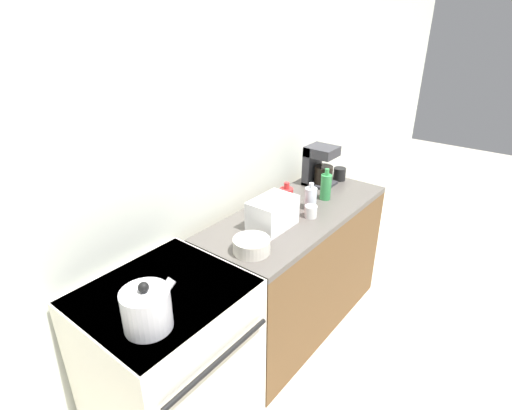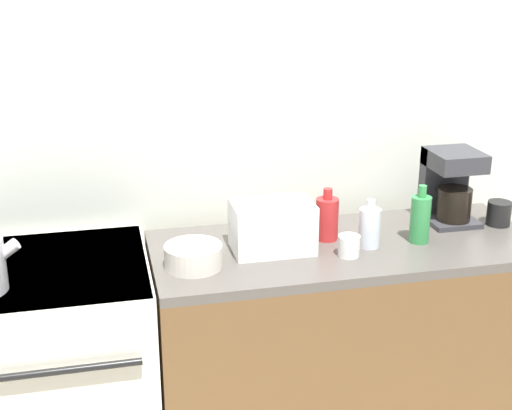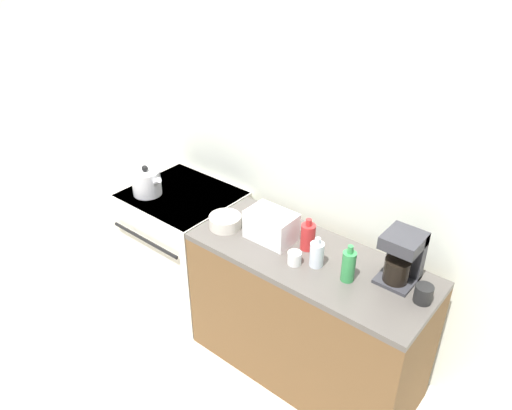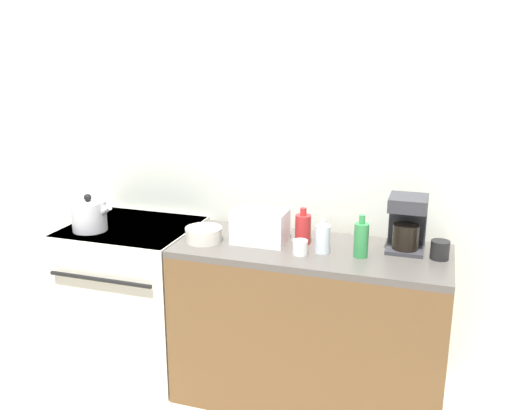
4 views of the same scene
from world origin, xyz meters
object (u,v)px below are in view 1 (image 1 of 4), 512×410
at_px(bottle_clear, 311,198).
at_px(cup_black, 340,174).
at_px(toaster, 273,213).
at_px(bowl, 252,246).
at_px(bottle_red, 286,199).
at_px(cup_white, 311,211).
at_px(kettle, 147,309).
at_px(bottle_green, 326,186).
at_px(stove, 171,362).
at_px(coffee_maker, 319,164).

xyz_separation_m(bottle_clear, cup_black, (0.58, 0.09, -0.03)).
relative_size(toaster, bowl, 1.44).
xyz_separation_m(toaster, bottle_red, (0.23, 0.06, -0.01)).
height_order(bottle_clear, cup_white, bottle_clear).
xyz_separation_m(kettle, cup_white, (1.26, -0.00, -0.05)).
relative_size(toaster, bottle_green, 1.31).
distance_m(kettle, bottle_red, 1.24).
xyz_separation_m(bottle_green, bottle_clear, (-0.20, -0.00, -0.02)).
height_order(kettle, bowl, kettle).
xyz_separation_m(stove, cup_black, (1.76, 0.01, 0.49)).
relative_size(stove, coffee_maker, 3.10).
relative_size(stove, bowl, 4.53).
bearing_deg(toaster, cup_white, -24.01).
height_order(toaster, bowl, toaster).
bearing_deg(cup_white, coffee_maker, 26.18).
distance_m(stove, toaster, 0.98).
bearing_deg(cup_black, bottle_clear, -170.97).
relative_size(kettle, bottle_clear, 1.38).
xyz_separation_m(stove, bottle_green, (1.38, -0.08, 0.54)).
bearing_deg(kettle, bowl, 2.55).
relative_size(kettle, bowl, 1.24).
xyz_separation_m(bottle_green, cup_white, (-0.30, -0.07, -0.05)).
bearing_deg(bottle_clear, cup_white, -146.93).
relative_size(bottle_clear, bowl, 0.90).
bearing_deg(bottle_red, kettle, -172.16).
distance_m(kettle, bottle_green, 1.56).
relative_size(stove, bottle_green, 4.12).
bearing_deg(cup_black, coffee_maker, 152.14).
bearing_deg(kettle, coffee_maker, 8.07).
relative_size(bottle_red, bottle_clear, 1.10).
distance_m(bottle_green, cup_white, 0.31).
xyz_separation_m(stove, bottle_clear, (1.18, -0.08, 0.52)).
bearing_deg(bottle_green, coffee_maker, 41.31).
relative_size(bottle_green, bottle_clear, 1.22).
height_order(cup_white, bowl, bowl).
bearing_deg(coffee_maker, cup_black, -27.86).
xyz_separation_m(cup_white, bowl, (-0.55, 0.03, 0.00)).
height_order(coffee_maker, bowl, coffee_maker).
xyz_separation_m(kettle, bottle_clear, (1.36, 0.07, -0.01)).
relative_size(bottle_green, bottle_red, 1.11).
xyz_separation_m(coffee_maker, bottle_green, (-0.21, -0.18, -0.06)).
xyz_separation_m(stove, kettle, (-0.18, -0.14, 0.53)).
xyz_separation_m(toaster, coffee_maker, (0.76, 0.14, 0.06)).
bearing_deg(toaster, bottle_green, -4.77).
height_order(stove, bottle_green, bottle_green).
bearing_deg(coffee_maker, stove, -176.16).
height_order(bottle_green, cup_black, bottle_green).
height_order(bottle_clear, bowl, bottle_clear).
distance_m(toaster, bottle_green, 0.56).
distance_m(kettle, coffee_maker, 1.79).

